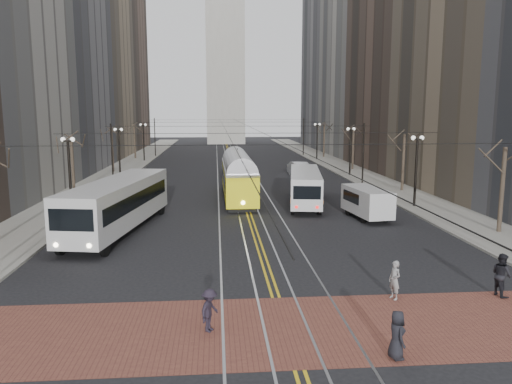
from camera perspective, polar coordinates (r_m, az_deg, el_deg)
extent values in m
plane|color=black|center=(22.58, 2.00, -11.10)|extent=(260.00, 260.00, 0.00)
cube|color=gray|center=(67.65, -15.25, 2.35)|extent=(5.00, 140.00, 0.15)
cube|color=gray|center=(68.74, 10.17, 2.63)|extent=(5.00, 140.00, 0.15)
cube|color=brown|center=(18.91, 3.44, -15.29)|extent=(25.00, 6.00, 0.01)
cube|color=gray|center=(66.54, -2.44, 2.49)|extent=(4.80, 130.00, 0.02)
cube|color=gold|center=(66.54, -2.44, 2.50)|extent=(0.42, 130.00, 0.01)
cube|color=slate|center=(71.46, -24.33, 15.83)|extent=(16.00, 20.00, 34.00)
cube|color=brown|center=(110.15, -17.26, 15.21)|extent=(16.00, 20.00, 40.00)
cube|color=brown|center=(73.20, 18.66, 15.99)|extent=(16.00, 20.00, 34.00)
cube|color=#AAA7A0|center=(93.81, 15.07, 20.13)|extent=(20.00, 20.00, 52.00)
cube|color=slate|center=(111.28, 10.37, 15.40)|extent=(16.00, 20.00, 40.00)
cube|color=#B2AFA5|center=(124.69, -3.59, 18.56)|extent=(9.00, 9.00, 56.00)
cylinder|color=black|center=(40.92, -20.49, 1.59)|extent=(0.20, 0.20, 5.60)
cylinder|color=black|center=(60.30, -15.35, 4.14)|extent=(0.20, 0.20, 5.60)
cylinder|color=black|center=(79.98, -12.72, 5.43)|extent=(0.20, 0.20, 5.60)
cylinder|color=black|center=(42.54, 17.79, 2.00)|extent=(0.20, 0.20, 5.60)
cylinder|color=black|center=(61.41, 10.72, 4.39)|extent=(0.20, 0.20, 5.60)
cylinder|color=black|center=(80.82, 6.99, 5.63)|extent=(0.20, 0.20, 5.60)
cylinder|color=#382D23|center=(49.11, -20.22, 2.79)|extent=(0.28, 0.28, 5.60)
cylinder|color=#382D23|center=(66.55, -16.10, 4.56)|extent=(0.28, 0.28, 5.60)
cylinder|color=#382D23|center=(84.23, -13.69, 5.58)|extent=(0.28, 0.28, 5.60)
cylinder|color=#382D23|center=(35.46, 26.29, 0.11)|extent=(0.28, 0.28, 5.60)
cylinder|color=#382D23|center=(50.67, 16.47, 3.17)|extent=(0.28, 0.28, 5.60)
cylinder|color=#382D23|center=(67.70, 11.02, 4.83)|extent=(0.28, 0.28, 5.60)
cylinder|color=#382D23|center=(85.14, 7.77, 5.79)|extent=(0.28, 0.28, 5.60)
cylinder|color=black|center=(66.06, -3.79, 7.65)|extent=(0.03, 120.00, 0.03)
cylinder|color=black|center=(66.17, -1.17, 7.67)|extent=(0.03, 120.00, 0.03)
cylinder|color=black|center=(52.28, -16.13, 3.91)|extent=(0.16, 0.16, 6.60)
cylinder|color=black|center=(87.77, -11.48, 6.12)|extent=(0.16, 0.16, 6.60)
cylinder|color=black|center=(53.48, 12.15, 4.18)|extent=(0.16, 0.16, 6.60)
cylinder|color=black|center=(88.49, 5.45, 6.29)|extent=(0.16, 0.16, 6.60)
cube|color=#BEBEBE|center=(33.80, -15.45, -1.58)|extent=(5.05, 13.82, 3.38)
cube|color=#FBF116|center=(44.91, -2.04, 1.32)|extent=(2.68, 13.95, 3.28)
cube|color=silver|center=(42.28, 5.63, 0.48)|extent=(4.02, 11.18, 2.85)
cube|color=silver|center=(37.45, 12.54, -1.29)|extent=(2.66, 5.36, 2.27)
imported|color=#414448|center=(45.51, 12.02, 0.01)|extent=(1.98, 4.16, 1.37)
imported|color=#B6B8BF|center=(60.54, 5.10, 2.60)|extent=(2.69, 5.45, 1.72)
imported|color=black|center=(17.12, 15.80, -15.43)|extent=(0.57, 0.82, 1.59)
imported|color=gray|center=(22.04, 15.56, -9.66)|extent=(0.58, 0.70, 1.65)
imported|color=black|center=(23.99, 26.26, -8.47)|extent=(0.83, 1.00, 1.86)
imported|color=black|center=(18.43, -5.32, -13.31)|extent=(0.99, 1.17, 1.57)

